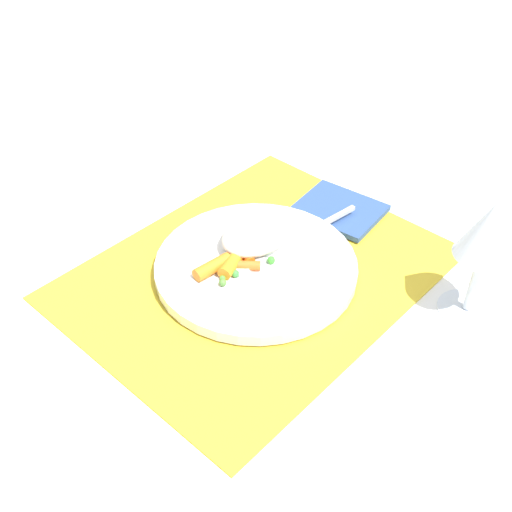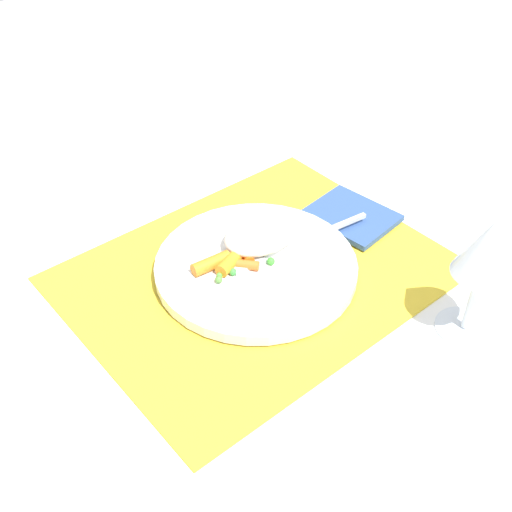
{
  "view_description": "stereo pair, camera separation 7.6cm",
  "coord_description": "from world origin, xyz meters",
  "px_view_note": "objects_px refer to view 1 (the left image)",
  "views": [
    {
      "loc": [
        0.45,
        0.42,
        0.54
      ],
      "look_at": [
        0.0,
        0.0,
        0.03
      ],
      "focal_mm": 45.22,
      "sensor_mm": 36.0,
      "label": 1
    },
    {
      "loc": [
        0.4,
        0.47,
        0.54
      ],
      "look_at": [
        0.0,
        0.0,
        0.03
      ],
      "focal_mm": 45.22,
      "sensor_mm": 36.0,
      "label": 2
    }
  ],
  "objects_px": {
    "wine_glass": "(488,236)",
    "napkin": "(341,210)",
    "rice_mound": "(258,233)",
    "fork": "(285,245)",
    "plate": "(256,267)",
    "carrot_portion": "(230,262)"
  },
  "relations": [
    {
      "from": "fork",
      "to": "carrot_portion",
      "type": "bearing_deg",
      "value": -17.21
    },
    {
      "from": "plate",
      "to": "wine_glass",
      "type": "distance_m",
      "value": 0.28
    },
    {
      "from": "plate",
      "to": "carrot_portion",
      "type": "bearing_deg",
      "value": -31.61
    },
    {
      "from": "rice_mound",
      "to": "napkin",
      "type": "height_order",
      "value": "rice_mound"
    },
    {
      "from": "rice_mound",
      "to": "fork",
      "type": "relative_size",
      "value": 0.51
    },
    {
      "from": "wine_glass",
      "to": "napkin",
      "type": "distance_m",
      "value": 0.25
    },
    {
      "from": "carrot_portion",
      "to": "fork",
      "type": "relative_size",
      "value": 0.42
    },
    {
      "from": "carrot_portion",
      "to": "fork",
      "type": "height_order",
      "value": "carrot_portion"
    },
    {
      "from": "wine_glass",
      "to": "napkin",
      "type": "height_order",
      "value": "wine_glass"
    },
    {
      "from": "fork",
      "to": "napkin",
      "type": "xyz_separation_m",
      "value": [
        -0.13,
        -0.0,
        -0.01
      ]
    },
    {
      "from": "rice_mound",
      "to": "wine_glass",
      "type": "xyz_separation_m",
      "value": [
        -0.09,
        0.25,
        0.08
      ]
    },
    {
      "from": "plate",
      "to": "wine_glass",
      "type": "bearing_deg",
      "value": 118.71
    },
    {
      "from": "napkin",
      "to": "rice_mound",
      "type": "bearing_deg",
      "value": -11.06
    },
    {
      "from": "rice_mound",
      "to": "fork",
      "type": "xyz_separation_m",
      "value": [
        -0.02,
        0.03,
        -0.01
      ]
    },
    {
      "from": "plate",
      "to": "fork",
      "type": "bearing_deg",
      "value": 172.68
    },
    {
      "from": "plate",
      "to": "fork",
      "type": "height_order",
      "value": "fork"
    },
    {
      "from": "fork",
      "to": "napkin",
      "type": "bearing_deg",
      "value": -178.42
    },
    {
      "from": "rice_mound",
      "to": "napkin",
      "type": "distance_m",
      "value": 0.15
    },
    {
      "from": "rice_mound",
      "to": "carrot_portion",
      "type": "bearing_deg",
      "value": 7.18
    },
    {
      "from": "carrot_portion",
      "to": "napkin",
      "type": "xyz_separation_m",
      "value": [
        -0.2,
        0.02,
        -0.02
      ]
    },
    {
      "from": "plate",
      "to": "fork",
      "type": "relative_size",
      "value": 1.21
    },
    {
      "from": "plate",
      "to": "rice_mound",
      "type": "distance_m",
      "value": 0.05
    }
  ]
}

